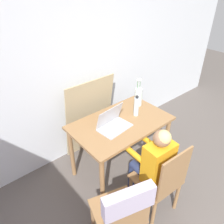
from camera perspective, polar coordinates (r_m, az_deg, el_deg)
The scene contains 9 objects.
wall_back at distance 2.58m, azimuth -12.67°, elevation 11.65°, with size 6.40×0.05×2.50m.
dining_table at distance 2.50m, azimuth 2.29°, elevation -4.48°, with size 1.11×0.68×0.73m.
chair_occupied at distance 2.25m, azimuth 12.77°, elevation -17.18°, with size 0.42×0.42×0.89m.
chair_spare at distance 1.85m, azimuth 3.06°, elevation -24.21°, with size 0.50×0.52×0.90m.
person_seated at distance 2.18m, azimuth 10.85°, elevation -12.41°, with size 0.32×0.44×1.02m.
laptop at distance 2.34m, azimuth 0.19°, elevation -2.82°, with size 0.37×0.27×0.23m.
flower_vase at distance 2.71m, azimuth 6.92°, elevation 4.12°, with size 0.09×0.09×0.36m.
water_bottle at distance 2.51m, azimuth 6.38°, elevation 1.49°, with size 0.06×0.06×0.25m.
cardboard_panel at distance 2.90m, azimuth -5.89°, elevation -1.15°, with size 0.70×0.17×1.08m.
Camera 1 is at (-1.09, 0.07, 2.14)m, focal length 35.00 mm.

